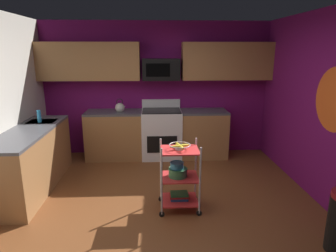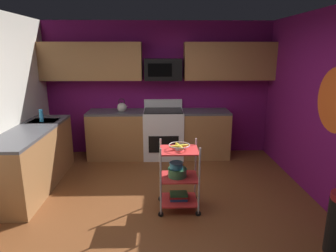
% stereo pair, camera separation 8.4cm
% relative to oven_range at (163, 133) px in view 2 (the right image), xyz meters
% --- Properties ---
extents(floor, '(4.40, 4.80, 0.04)m').
position_rel_oven_range_xyz_m(floor, '(-0.09, -2.10, -0.50)').
color(floor, brown).
rests_on(floor, ground).
extents(wall_back, '(4.52, 0.06, 2.60)m').
position_rel_oven_range_xyz_m(wall_back, '(-0.09, 0.33, 0.82)').
color(wall_back, '#6B1156').
rests_on(wall_back, ground).
extents(wall_flower_decal, '(0.00, 0.82, 0.82)m').
position_rel_oven_range_xyz_m(wall_flower_decal, '(2.11, -2.02, 0.97)').
color(wall_flower_decal, '#E5591E').
extents(counter_run, '(3.56, 2.62, 0.92)m').
position_rel_oven_range_xyz_m(counter_run, '(-0.91, -0.56, -0.01)').
color(counter_run, '#9E6B3D').
rests_on(counter_run, ground).
extents(oven_range, '(0.76, 0.65, 1.10)m').
position_rel_oven_range_xyz_m(oven_range, '(0.00, 0.00, 0.00)').
color(oven_range, white).
rests_on(oven_range, ground).
extents(upper_cabinets, '(4.40, 0.33, 0.70)m').
position_rel_oven_range_xyz_m(upper_cabinets, '(-0.11, 0.13, 1.37)').
color(upper_cabinets, '#9E6B3D').
extents(microwave, '(0.70, 0.39, 0.40)m').
position_rel_oven_range_xyz_m(microwave, '(-0.00, 0.10, 1.22)').
color(microwave, black).
extents(rolling_cart, '(0.55, 0.42, 0.91)m').
position_rel_oven_range_xyz_m(rolling_cart, '(0.18, -2.02, -0.03)').
color(rolling_cart, silver).
rests_on(rolling_cart, ground).
extents(fruit_bowl, '(0.27, 0.27, 0.07)m').
position_rel_oven_range_xyz_m(fruit_bowl, '(0.18, -2.02, 0.40)').
color(fruit_bowl, silver).
rests_on(fruit_bowl, rolling_cart).
extents(mixing_bowl_large, '(0.25, 0.25, 0.11)m').
position_rel_oven_range_xyz_m(mixing_bowl_large, '(0.16, -2.02, 0.04)').
color(mixing_bowl_large, '#387F4C').
rests_on(mixing_bowl_large, rolling_cart).
extents(mixing_bowl_small, '(0.18, 0.18, 0.08)m').
position_rel_oven_range_xyz_m(mixing_bowl_small, '(0.14, -2.03, 0.14)').
color(mixing_bowl_small, '#338CBF').
rests_on(mixing_bowl_small, rolling_cart).
extents(book_stack, '(0.26, 0.17, 0.09)m').
position_rel_oven_range_xyz_m(book_stack, '(0.18, -2.02, -0.30)').
color(book_stack, '#1E4C8C').
rests_on(book_stack, rolling_cart).
extents(kettle, '(0.21, 0.18, 0.26)m').
position_rel_oven_range_xyz_m(kettle, '(-0.79, -0.00, 0.52)').
color(kettle, beige).
rests_on(kettle, counter_run).
extents(dish_soap_bottle, '(0.06, 0.06, 0.20)m').
position_rel_oven_range_xyz_m(dish_soap_bottle, '(-2.00, -0.82, 0.54)').
color(dish_soap_bottle, '#2D8CBF').
rests_on(dish_soap_bottle, counter_run).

